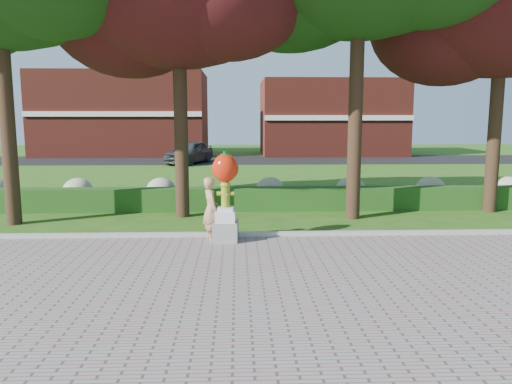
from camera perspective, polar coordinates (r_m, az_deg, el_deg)
ground at (r=10.64m, az=-0.98°, el=-9.05°), size 100.00×100.00×0.00m
walkway at (r=6.93m, az=-0.26°, el=-18.91°), size 40.00×14.00×0.04m
curb at (r=13.52m, az=-1.24°, el=-4.91°), size 40.00×0.18×0.15m
lawn_hedge at (r=17.38m, az=-1.46°, el=-0.81°), size 24.00×0.70×0.80m
hydrangea_row at (r=18.36m, az=0.29°, el=0.17°), size 20.10×1.10×0.99m
street at (r=38.28m, az=-1.84°, el=3.70°), size 50.00×8.00×0.02m
building_left at (r=45.22m, az=-14.83°, el=8.58°), size 14.00×8.00×7.00m
building_right at (r=44.90m, az=8.47°, el=8.39°), size 12.00×8.00×6.40m
tree_far_right at (r=19.18m, az=26.07°, el=18.96°), size 7.88×6.72×10.21m
hydrant_sculpture at (r=12.80m, az=-3.51°, el=-0.22°), size 0.68×0.67×2.33m
woman at (r=12.98m, az=-5.21°, el=-1.92°), size 0.57×0.70×1.66m
parked_car at (r=35.39m, az=-7.64°, el=4.56°), size 3.52×5.11×1.61m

